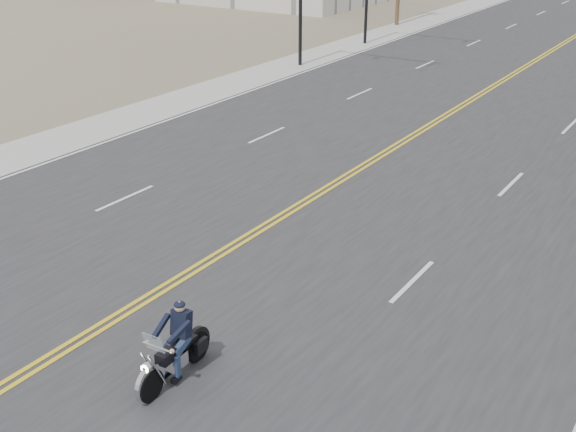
# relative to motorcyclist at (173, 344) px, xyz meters

# --- Properties ---
(motorcyclist) EXTENTS (1.04, 2.17, 1.66)m
(motorcyclist) POSITION_rel_motorcyclist_xyz_m (0.00, 0.00, 0.00)
(motorcyclist) COLOR black
(motorcyclist) RESTS_ON ground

